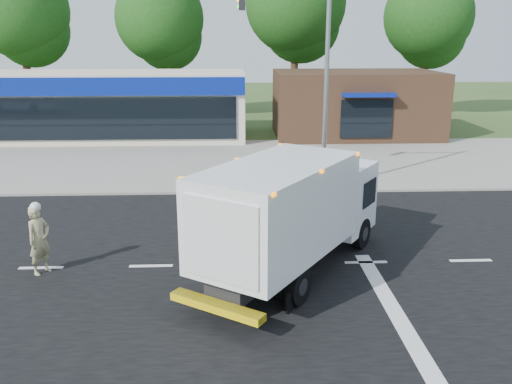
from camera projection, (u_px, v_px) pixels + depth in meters
ground at (259, 265)px, 15.09m from camera, size 120.00×120.00×0.00m
road_asphalt at (259, 264)px, 15.08m from camera, size 60.00×14.00×0.02m
sidewalk at (250, 185)px, 22.94m from camera, size 60.00×2.40×0.12m
parking_apron at (247, 156)px, 28.52m from camera, size 60.00×9.00×0.02m
lane_markings at (314, 285)px, 13.84m from camera, size 55.20×7.00×0.01m
ems_box_truck at (292, 208)px, 14.07m from camera, size 5.84×7.15×3.17m
emergency_worker at (39, 239)px, 14.30m from camera, size 0.74×0.82×1.99m
retail_strip_mall at (98, 105)px, 33.28m from camera, size 18.00×6.20×4.00m
brown_storefront at (355, 104)px, 33.98m from camera, size 10.00×6.70×4.00m
traffic_signal_pole at (310, 68)px, 21.10m from camera, size 3.51×0.25×8.00m
background_trees at (230, 18)px, 40.01m from camera, size 36.77×7.39×12.10m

